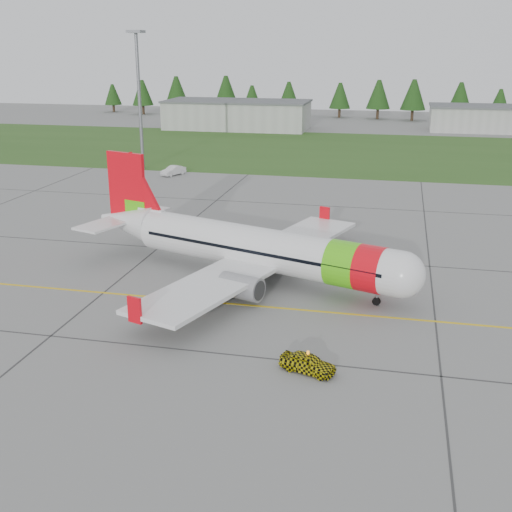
# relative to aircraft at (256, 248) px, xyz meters

# --- Properties ---
(ground) EXTENTS (320.00, 320.00, 0.00)m
(ground) POSITION_rel_aircraft_xyz_m (4.05, -13.50, -2.69)
(ground) COLOR gray
(ground) RESTS_ON ground
(aircraft) EXTENTS (29.78, 28.24, 9.33)m
(aircraft) POSITION_rel_aircraft_xyz_m (0.00, 0.00, 0.00)
(aircraft) COLOR white
(aircraft) RESTS_ON ground
(follow_me_car) EXTENTS (1.51, 1.65, 3.38)m
(follow_me_car) POSITION_rel_aircraft_xyz_m (6.36, -14.61, -1.00)
(follow_me_car) COLOR yellow
(follow_me_car) RESTS_ON ground
(service_van) EXTENTS (1.88, 1.85, 4.15)m
(service_van) POSITION_rel_aircraft_xyz_m (-21.68, 40.71, -0.62)
(service_van) COLOR silver
(service_van) RESTS_ON ground
(grass_strip) EXTENTS (320.00, 50.00, 0.03)m
(grass_strip) POSITION_rel_aircraft_xyz_m (4.05, 68.50, -2.68)
(grass_strip) COLOR #30561E
(grass_strip) RESTS_ON ground
(taxi_guideline) EXTENTS (120.00, 0.25, 0.02)m
(taxi_guideline) POSITION_rel_aircraft_xyz_m (4.05, -5.50, -2.68)
(taxi_guideline) COLOR gold
(taxi_guideline) RESTS_ON ground
(hangar_west) EXTENTS (32.00, 14.00, 6.00)m
(hangar_west) POSITION_rel_aircraft_xyz_m (-25.95, 96.50, 0.31)
(hangar_west) COLOR #A8A8A3
(hangar_west) RESTS_ON ground
(hangar_east) EXTENTS (24.00, 12.00, 5.20)m
(hangar_east) POSITION_rel_aircraft_xyz_m (29.05, 104.50, -0.09)
(hangar_east) COLOR #A8A8A3
(hangar_east) RESTS_ON ground
(floodlight_mast) EXTENTS (0.50, 0.50, 20.00)m
(floodlight_mast) POSITION_rel_aircraft_xyz_m (-27.95, 44.50, 7.31)
(floodlight_mast) COLOR slate
(floodlight_mast) RESTS_ON ground
(treeline) EXTENTS (160.00, 8.00, 10.00)m
(treeline) POSITION_rel_aircraft_xyz_m (4.05, 124.50, 2.31)
(treeline) COLOR #1C3F14
(treeline) RESTS_ON ground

